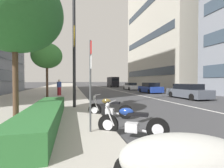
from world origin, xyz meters
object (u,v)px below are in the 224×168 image
street_lamp_with_banners (79,21)px  street_tree_far_plaza (15,12)px  motorcycle_mid_row (185,163)px  car_approaching_light (131,86)px  parking_sign_by_curb (90,75)px  motorcycle_far_end_row (109,109)px  delivery_van_ahead (113,82)px  street_tree_near_plaza_corner (47,56)px  car_lead_in_lane (150,88)px  motorcycle_second_in_row (131,124)px  car_following_behind (188,92)px  pedestrian_on_plaza (59,87)px

street_lamp_with_banners → street_tree_far_plaza: bearing=134.4°
motorcycle_mid_row → car_approaching_light: car_approaching_light is taller
car_approaching_light → parking_sign_by_curb: (-24.35, 10.51, 1.32)m
motorcycle_far_end_row → car_approaching_light: bearing=-80.7°
delivery_van_ahead → street_tree_near_plaza_corner: bearing=154.2°
motorcycle_mid_row → street_tree_near_plaza_corner: bearing=-51.9°
motorcycle_mid_row → street_tree_far_plaza: size_ratio=0.36×
car_lead_in_lane → street_tree_far_plaza: size_ratio=0.71×
motorcycle_second_in_row → street_lamp_with_banners: bearing=-43.1°
car_following_behind → street_lamp_with_banners: bearing=106.3°
motorcycle_far_end_row → car_following_behind: size_ratio=0.42×
motorcycle_second_in_row → motorcycle_far_end_row: (2.79, 0.05, -0.01)m
car_following_behind → street_tree_far_plaza: size_ratio=0.75×
delivery_van_ahead → street_lamp_with_banners: street_lamp_with_banners is taller
motorcycle_second_in_row → street_tree_near_plaza_corner: street_tree_near_plaza_corner is taller
street_lamp_with_banners → street_tree_near_plaza_corner: 7.50m
pedestrian_on_plaza → motorcycle_second_in_row: bearing=-27.7°
motorcycle_far_end_row → car_approaching_light: (21.96, -9.34, 0.22)m
street_tree_far_plaza → pedestrian_on_plaza: size_ratio=3.52×
car_following_behind → car_lead_in_lane: size_ratio=1.05×
motorcycle_second_in_row → car_lead_in_lane: bearing=-86.0°
delivery_van_ahead → pedestrian_on_plaza: bearing=154.6°
motorcycle_far_end_row → street_tree_near_plaza_corner: bearing=-34.3°
motorcycle_second_in_row → street_lamp_with_banners: size_ratio=0.21×
car_approaching_light → street_tree_far_plaza: street_tree_far_plaza is taller
parking_sign_by_curb → delivery_van_ahead: bearing=-15.3°
pedestrian_on_plaza → street_tree_far_plaza: bearing=-45.2°
motorcycle_far_end_row → street_tree_far_plaza: 5.77m
car_following_behind → pedestrian_on_plaza: (4.93, 12.44, 0.35)m
delivery_van_ahead → street_tree_far_plaza: bearing=160.6°
motorcycle_mid_row → motorcycle_far_end_row: (5.44, -0.09, -0.11)m
motorcycle_mid_row → street_tree_near_plaza_corner: (14.92, 4.00, 3.67)m
street_tree_near_plaza_corner → pedestrian_on_plaza: street_tree_near_plaza_corner is taller
car_approaching_light → street_lamp_with_banners: street_lamp_with_banners is taller
street_lamp_with_banners → motorcycle_far_end_row: bearing=-154.0°
street_tree_near_plaza_corner → delivery_van_ahead: bearing=-26.6°
car_following_behind → street_lamp_with_banners: 12.17m
motorcycle_second_in_row → street_tree_far_plaza: bearing=-1.3°
motorcycle_second_in_row → car_following_behind: size_ratio=0.43×
motorcycle_mid_row → motorcycle_far_end_row: bearing=-67.8°
delivery_van_ahead → car_following_behind: bearing=-179.3°
motorcycle_second_in_row → street_tree_near_plaza_corner: (12.28, 4.14, 3.77)m
motorcycle_far_end_row → pedestrian_on_plaza: (11.03, 3.07, 0.61)m
motorcycle_far_end_row → car_lead_in_lane: 16.52m
car_approaching_light → street_lamp_with_banners: 22.57m
motorcycle_second_in_row → car_following_behind: car_following_behind is taller
street_tree_far_plaza → street_tree_near_plaza_corner: street_tree_far_plaza is taller
street_lamp_with_banners → motorcycle_second_in_row: bearing=-166.2°
car_approaching_light → street_tree_far_plaza: size_ratio=0.74×
street_lamp_with_banners → street_tree_near_plaza_corner: (6.85, 2.80, -1.23)m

